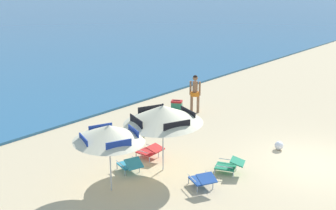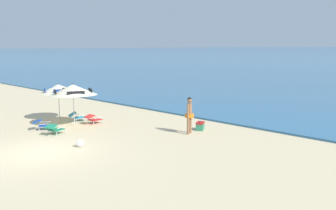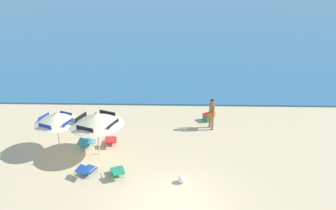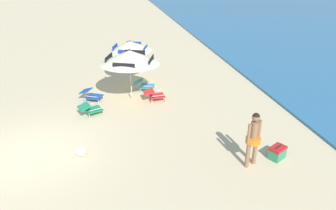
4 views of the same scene
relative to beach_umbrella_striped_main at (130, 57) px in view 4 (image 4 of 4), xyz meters
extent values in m
plane|color=#D1BA8E|center=(3.44, -3.56, -1.83)|extent=(800.00, 800.00, 0.00)
cylinder|color=silver|center=(0.00, 0.00, -0.78)|extent=(0.04, 0.04, 2.10)
cone|color=beige|center=(0.00, 0.00, 0.00)|extent=(3.03, 3.02, 0.62)
cube|color=black|center=(0.33, 0.81, -0.12)|extent=(0.80, 0.36, 0.30)
cube|color=black|center=(-0.81, 0.33, -0.12)|extent=(0.36, 0.80, 0.30)
cube|color=black|center=(-0.33, -0.81, -0.12)|extent=(0.80, 0.36, 0.30)
cube|color=black|center=(0.81, -0.33, -0.12)|extent=(0.36, 0.80, 0.30)
sphere|color=black|center=(0.00, 0.00, 0.30)|extent=(0.06, 0.06, 0.06)
cylinder|color=silver|center=(-1.94, 0.26, -0.85)|extent=(0.04, 0.04, 1.94)
cone|color=beige|center=(-1.94, 0.26, -0.10)|extent=(2.09, 2.10, 0.53)
cube|color=navy|center=(-1.67, 0.91, -0.20)|extent=(0.66, 0.30, 0.24)
cube|color=navy|center=(-2.59, 0.53, -0.20)|extent=(0.30, 0.66, 0.24)
cube|color=navy|center=(-2.21, -0.40, -0.20)|extent=(0.66, 0.30, 0.24)
cube|color=navy|center=(-1.28, -0.01, -0.20)|extent=(0.30, 0.66, 0.24)
sphere|color=navy|center=(-1.94, 0.26, 0.15)|extent=(0.06, 0.06, 0.06)
cube|color=#1E4799|center=(-0.14, -1.53, -1.63)|extent=(0.74, 0.77, 0.04)
cube|color=#1E4799|center=(-0.31, -1.85, -1.41)|extent=(0.63, 0.60, 0.16)
cylinder|color=silver|center=(-0.22, -1.16, -1.74)|extent=(0.03, 0.03, 0.18)
cylinder|color=silver|center=(0.21, -1.39, -1.74)|extent=(0.03, 0.03, 0.18)
cylinder|color=silver|center=(-0.49, -1.66, -1.74)|extent=(0.03, 0.03, 0.18)
cylinder|color=silver|center=(-0.06, -1.89, -1.74)|extent=(0.03, 0.03, 0.18)
cylinder|color=silver|center=(-0.39, -1.39, -1.51)|extent=(0.28, 0.49, 0.02)
cylinder|color=silver|center=(0.11, -1.66, -1.51)|extent=(0.28, 0.49, 0.02)
cube|color=red|center=(0.38, 1.01, -1.63)|extent=(0.55, 0.63, 0.04)
cube|color=red|center=(0.40, 0.66, -1.40)|extent=(0.52, 0.44, 0.14)
cylinder|color=silver|center=(0.12, 1.28, -1.74)|extent=(0.03, 0.03, 0.18)
cylinder|color=silver|center=(0.61, 1.31, -1.74)|extent=(0.03, 0.03, 0.18)
cylinder|color=silver|center=(0.15, 0.71, -1.74)|extent=(0.03, 0.03, 0.18)
cylinder|color=silver|center=(0.64, 0.74, -1.74)|extent=(0.03, 0.03, 0.18)
cylinder|color=silver|center=(0.10, 1.00, -1.51)|extent=(0.05, 0.54, 0.02)
cylinder|color=silver|center=(0.66, 1.03, -1.51)|extent=(0.05, 0.54, 0.02)
cube|color=teal|center=(-0.73, 0.80, -1.63)|extent=(0.68, 0.73, 0.04)
cube|color=teal|center=(-0.86, 0.42, -1.43)|extent=(0.59, 0.52, 0.24)
cylinder|color=silver|center=(-0.88, 1.15, -1.74)|extent=(0.03, 0.03, 0.18)
cylinder|color=silver|center=(-0.41, 0.99, -1.74)|extent=(0.03, 0.03, 0.18)
cylinder|color=silver|center=(-1.06, 0.61, -1.74)|extent=(0.03, 0.03, 0.18)
cylinder|color=silver|center=(-0.59, 0.45, -1.74)|extent=(0.03, 0.03, 0.18)
cylinder|color=silver|center=(-1.00, 0.89, -1.51)|extent=(0.20, 0.52, 0.02)
cylinder|color=silver|center=(-0.47, 0.71, -1.51)|extent=(0.20, 0.52, 0.02)
cube|color=#1E7F56|center=(1.08, -1.60, -1.63)|extent=(0.70, 0.75, 0.04)
cube|color=#1E7F56|center=(1.20, -1.93, -1.41)|extent=(0.61, 0.56, 0.15)
cylinder|color=silver|center=(0.74, -1.42, -1.74)|extent=(0.03, 0.03, 0.18)
cylinder|color=silver|center=(1.20, -1.24, -1.74)|extent=(0.03, 0.03, 0.18)
cylinder|color=silver|center=(0.95, -1.95, -1.74)|extent=(0.03, 0.03, 0.18)
cylinder|color=silver|center=(1.41, -1.78, -1.74)|extent=(0.03, 0.03, 0.18)
cylinder|color=silver|center=(0.81, -1.70, -1.51)|extent=(0.22, 0.51, 0.02)
cylinder|color=silver|center=(1.34, -1.50, -1.51)|extent=(0.22, 0.51, 0.02)
cylinder|color=#8C6042|center=(5.49, 2.61, -1.41)|extent=(0.12, 0.12, 0.84)
cylinder|color=#8C6042|center=(5.38, 2.89, -1.41)|extent=(0.12, 0.12, 0.84)
cylinder|color=orange|center=(5.43, 2.75, -0.97)|extent=(0.42, 0.42, 0.17)
cylinder|color=#8C6042|center=(5.43, 2.75, -0.70)|extent=(0.23, 0.23, 0.59)
cylinder|color=#8C6042|center=(5.51, 2.55, -0.71)|extent=(0.09, 0.09, 0.63)
cylinder|color=#8C6042|center=(5.36, 2.94, -0.71)|extent=(0.09, 0.09, 0.63)
sphere|color=#8C6042|center=(5.43, 2.75, -0.25)|extent=(0.23, 0.23, 0.23)
sphere|color=black|center=(5.43, 2.75, -0.22)|extent=(0.21, 0.21, 0.21)
cube|color=#2D7F5B|center=(5.31, 3.68, -1.67)|extent=(0.53, 0.58, 0.32)
cube|color=red|center=(5.31, 3.68, -1.47)|extent=(0.54, 0.60, 0.08)
cylinder|color=black|center=(5.31, 3.68, -1.41)|extent=(0.18, 0.31, 0.02)
sphere|color=white|center=(3.81, -2.07, -1.67)|extent=(0.31, 0.31, 0.31)
camera|label=1|loc=(-8.94, -7.62, 3.79)|focal=44.13mm
camera|label=2|loc=(16.61, -9.98, 2.25)|focal=39.97mm
camera|label=3|loc=(3.54, -13.63, 6.71)|focal=36.60mm
camera|label=4|loc=(12.58, -1.42, 3.96)|focal=35.13mm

